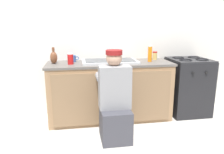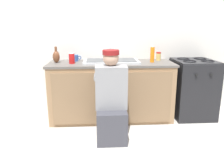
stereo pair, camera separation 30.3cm
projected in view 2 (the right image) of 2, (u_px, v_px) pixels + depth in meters
name	position (u px, v px, depth m)	size (l,w,h in m)	color
ground_plane	(112.00, 126.00, 3.09)	(12.00, 12.00, 0.00)	beige
back_wall	(110.00, 34.00, 3.43)	(6.00, 0.10, 2.50)	silver
counter_cabinet	(111.00, 92.00, 3.28)	(1.77, 0.62, 0.83)	#997551
countertop	(111.00, 63.00, 3.19)	(1.81, 0.62, 0.03)	#5B5651
sink_double_basin	(111.00, 61.00, 3.18)	(0.80, 0.44, 0.19)	silver
stove_range	(192.00, 88.00, 3.36)	(0.59, 0.62, 0.89)	black
plumber_person	(111.00, 103.00, 2.67)	(0.42, 0.61, 1.10)	#3F3F47
condiment_jar	(158.00, 56.00, 3.34)	(0.07, 0.07, 0.13)	#DBB760
soap_bottle_orange	(152.00, 55.00, 3.17)	(0.06, 0.06, 0.25)	orange
soda_cup_red	(72.00, 58.00, 3.07)	(0.08, 0.08, 0.15)	red
coffee_mug	(76.00, 58.00, 3.28)	(0.13, 0.08, 0.09)	#335699
vase_decorative	(56.00, 56.00, 3.15)	(0.10, 0.10, 0.23)	brown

